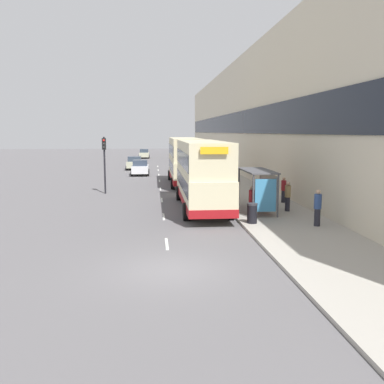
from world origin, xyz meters
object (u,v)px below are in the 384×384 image
at_px(pedestrian_1, 284,190).
at_px(pedestrian_2, 252,201).
at_px(car_0, 140,168).
at_px(double_decker_bus_ahead, 185,160).
at_px(bus_shelter, 261,183).
at_px(pedestrian_4, 268,187).
at_px(traffic_light_far_kerb, 104,155).
at_px(car_2, 144,154).
at_px(car_1, 134,163).
at_px(pedestrian_at_shelter, 288,196).
at_px(litter_bin, 252,213).
at_px(double_decker_bus_near, 202,173).
at_px(pedestrian_3, 318,207).

relative_size(pedestrian_1, pedestrian_2, 1.00).
bearing_deg(car_0, double_decker_bus_ahead, 115.90).
height_order(bus_shelter, pedestrian_4, bus_shelter).
bearing_deg(bus_shelter, traffic_light_far_kerb, 136.75).
distance_m(double_decker_bus_ahead, car_2, 40.55).
bearing_deg(car_1, pedestrian_at_shelter, 108.55).
bearing_deg(pedestrian_2, pedestrian_4, 65.65).
distance_m(car_2, traffic_light_far_kerb, 45.79).
distance_m(pedestrian_at_shelter, pedestrian_4, 3.97).
height_order(pedestrian_2, litter_bin, pedestrian_2).
xyz_separation_m(double_decker_bus_near, pedestrian_3, (5.21, -6.01, -1.19)).
bearing_deg(traffic_light_far_kerb, double_decker_bus_ahead, 39.00).
distance_m(bus_shelter, car_0, 25.32).
bearing_deg(pedestrian_3, double_decker_bus_ahead, 105.85).
bearing_deg(pedestrian_2, pedestrian_1, 54.11).
height_order(double_decker_bus_near, pedestrian_at_shelter, double_decker_bus_near).
height_order(bus_shelter, car_0, bus_shelter).
xyz_separation_m(pedestrian_2, traffic_light_far_kerb, (-9.34, 10.69, 2.02)).
distance_m(car_1, pedestrian_3, 37.03).
xyz_separation_m(double_decker_bus_near, car_1, (-5.53, 29.42, -1.45)).
height_order(pedestrian_1, pedestrian_2, pedestrian_1).
relative_size(bus_shelter, double_decker_bus_near, 0.38).
distance_m(bus_shelter, car_1, 32.74).
distance_m(car_2, pedestrian_4, 52.00).
relative_size(car_1, car_2, 0.94).
height_order(double_decker_bus_near, car_1, double_decker_bus_near).
bearing_deg(pedestrian_4, car_1, 110.83).
xyz_separation_m(bus_shelter, pedestrian_4, (1.57, 4.17, -0.82)).
distance_m(double_decker_bus_near, pedestrian_at_shelter, 5.45).
xyz_separation_m(bus_shelter, traffic_light_far_kerb, (-10.17, 9.57, 1.16)).
bearing_deg(double_decker_bus_ahead, car_0, 115.90).
bearing_deg(double_decker_bus_near, pedestrian_1, 12.11).
xyz_separation_m(pedestrian_2, litter_bin, (-0.39, -1.85, -0.34)).
bearing_deg(double_decker_bus_near, pedestrian_4, 23.20).
bearing_deg(bus_shelter, double_decker_bus_near, 147.68).
xyz_separation_m(car_1, litter_bin, (7.61, -34.48, -0.17)).
distance_m(pedestrian_1, litter_bin, 7.24).
distance_m(pedestrian_1, pedestrian_4, 1.19).
bearing_deg(pedestrian_4, double_decker_bus_near, -156.80).
height_order(car_2, pedestrian_2, pedestrian_2).
relative_size(bus_shelter, pedestrian_4, 2.34).
xyz_separation_m(pedestrian_1, traffic_light_far_kerb, (-12.55, 6.27, 2.01)).
relative_size(pedestrian_1, traffic_light_far_kerb, 0.38).
height_order(bus_shelter, traffic_light_far_kerb, traffic_light_far_kerb).
relative_size(car_2, pedestrian_4, 2.34).
bearing_deg(pedestrian_4, pedestrian_at_shelter, -88.49).
height_order(pedestrian_4, traffic_light_far_kerb, traffic_light_far_kerb).
xyz_separation_m(car_2, litter_bin, (6.88, -58.23, -0.17)).
xyz_separation_m(car_0, car_2, (-0.25, 31.21, -0.01)).
relative_size(car_2, pedestrian_2, 2.46).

